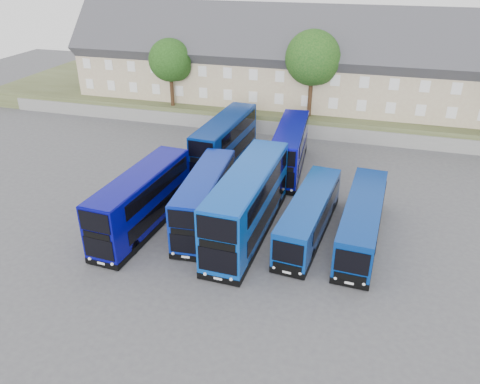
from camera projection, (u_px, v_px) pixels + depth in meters
The scene contains 13 objects.
ground at pixel (219, 257), 31.28m from camera, with size 120.00×120.00×0.00m, color #4B4B50.
retaining_wall at pixel (288, 129), 51.40m from camera, with size 70.00×0.40×1.50m, color slate.
earth_bank at pixel (303, 102), 59.81m from camera, with size 80.00×20.00×2.00m, color #494E2C.
terrace_row at pixel (326, 66), 53.09m from camera, with size 60.00×10.40×11.20m.
dd_front_left at pixel (142, 202), 33.70m from camera, with size 3.22×10.97×4.30m.
dd_front_mid at pixel (205, 200), 34.25m from camera, with size 3.09×10.23×4.00m.
dd_front_right at pixel (248, 204), 32.83m from camera, with size 3.23×12.38×4.89m.
dd_rear_left at pixel (225, 143), 43.97m from camera, with size 3.23×11.29×4.44m.
dd_rear_right at pixel (290, 149), 42.77m from camera, with size 3.11×10.67×4.18m.
coach_east_a at pixel (309, 217), 33.16m from camera, with size 3.30×11.10×2.99m.
coach_east_b at pixel (362, 222), 32.41m from camera, with size 3.02×11.43×3.09m.
tree_west at pixel (172, 62), 52.86m from camera, with size 4.80×4.80×7.65m.
tree_mid at pixel (314, 60), 48.87m from camera, with size 5.76×5.76×9.18m.
Camera 1 is at (8.52, -24.35, 18.27)m, focal length 35.00 mm.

